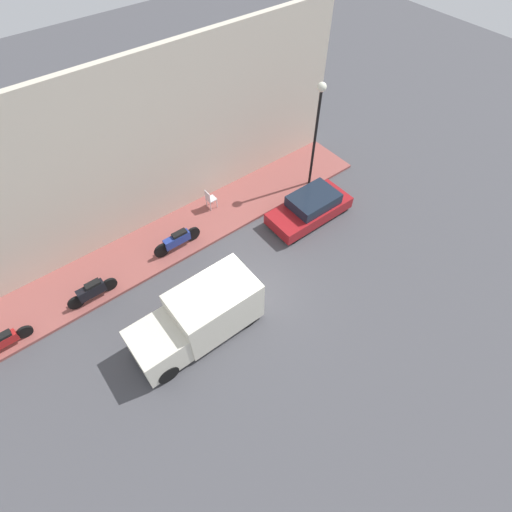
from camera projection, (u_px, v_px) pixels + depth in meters
name	position (u px, v px, depth m)	size (l,w,h in m)	color
ground_plane	(243.00, 302.00, 15.32)	(60.00, 60.00, 0.00)	#47474C
sidewalk	(182.00, 233.00, 17.50)	(2.65, 18.41, 0.13)	#934C47
building_facade	(149.00, 149.00, 15.47)	(0.30, 18.41, 7.24)	beige
parked_car	(310.00, 207.00, 17.76)	(1.69, 3.84, 1.22)	maroon
delivery_van	(198.00, 318.00, 13.70)	(1.83, 4.59, 2.04)	silver
motorcycle_red	(1.00, 342.00, 13.68)	(0.30, 2.09, 0.71)	#B21E1E
motorcycle_black	(92.00, 291.00, 14.94)	(0.30, 1.93, 0.85)	black
motorcycle_blue	(177.00, 240.00, 16.53)	(0.30, 2.15, 0.82)	navy
streetlamp	(318.00, 117.00, 16.74)	(0.39, 0.39, 5.07)	black
cafe_chair	(210.00, 198.00, 17.97)	(0.40, 0.40, 0.98)	silver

